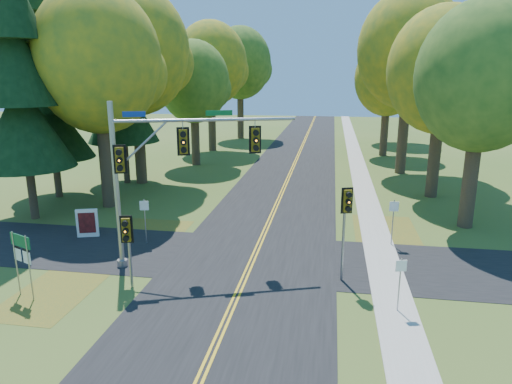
% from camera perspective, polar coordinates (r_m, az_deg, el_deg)
% --- Properties ---
extents(ground, '(160.00, 160.00, 0.00)m').
position_cam_1_polar(ground, '(20.75, -1.26, -10.32)').
color(ground, '#3C571E').
rests_on(ground, ground).
extents(road_main, '(8.00, 160.00, 0.02)m').
position_cam_1_polar(road_main, '(20.75, -1.26, -10.30)').
color(road_main, black).
rests_on(road_main, ground).
extents(road_cross, '(60.00, 6.00, 0.02)m').
position_cam_1_polar(road_cross, '(22.55, -0.31, -8.20)').
color(road_cross, black).
rests_on(road_cross, ground).
extents(centerline_left, '(0.10, 160.00, 0.01)m').
position_cam_1_polar(centerline_left, '(20.76, -1.54, -10.24)').
color(centerline_left, gold).
rests_on(centerline_left, road_main).
extents(centerline_right, '(0.10, 160.00, 0.01)m').
position_cam_1_polar(centerline_right, '(20.73, -0.99, -10.28)').
color(centerline_right, gold).
rests_on(centerline_right, road_main).
extents(sidewalk_east, '(1.60, 160.00, 0.06)m').
position_cam_1_polar(sidewalk_east, '(20.62, 16.26, -11.03)').
color(sidewalk_east, '#9E998E').
rests_on(sidewalk_east, ground).
extents(leaf_patch_w_near, '(4.00, 6.00, 0.00)m').
position_cam_1_polar(leaf_patch_w_near, '(26.13, -13.81, -5.39)').
color(leaf_patch_w_near, brown).
rests_on(leaf_patch_w_near, ground).
extents(leaf_patch_e, '(3.50, 8.00, 0.00)m').
position_cam_1_polar(leaf_patch_e, '(26.21, 16.11, -5.48)').
color(leaf_patch_e, brown).
rests_on(leaf_patch_e, ground).
extents(leaf_patch_w_far, '(3.00, 5.00, 0.00)m').
position_cam_1_polar(leaf_patch_w_far, '(20.92, -24.00, -11.44)').
color(leaf_patch_w_far, brown).
rests_on(leaf_patch_w_far, ground).
extents(tree_w_a, '(8.00, 8.00, 14.15)m').
position_cam_1_polar(tree_w_a, '(31.50, -18.99, 15.18)').
color(tree_w_a, '#38281C').
rests_on(tree_w_a, ground).
extents(tree_e_a, '(7.20, 7.20, 12.73)m').
position_cam_1_polar(tree_e_a, '(28.43, 26.54, 12.68)').
color(tree_e_a, '#38281C').
rests_on(tree_e_a, ground).
extents(tree_w_b, '(8.60, 8.60, 15.38)m').
position_cam_1_polar(tree_w_b, '(38.01, -14.88, 16.57)').
color(tree_w_b, '#38281C').
rests_on(tree_w_b, ground).
extents(tree_e_b, '(7.60, 7.60, 13.33)m').
position_cam_1_polar(tree_e_b, '(34.88, 22.42, 13.78)').
color(tree_e_b, '#38281C').
rests_on(tree_e_b, ground).
extents(tree_w_c, '(6.80, 6.80, 11.91)m').
position_cam_1_polar(tree_w_c, '(44.91, -7.71, 13.43)').
color(tree_w_c, '#38281C').
rests_on(tree_w_c, ground).
extents(tree_e_c, '(8.80, 8.80, 15.79)m').
position_cam_1_polar(tree_e_c, '(42.71, 18.75, 16.42)').
color(tree_e_c, '#38281C').
rests_on(tree_e_c, ground).
extents(tree_w_d, '(8.20, 8.20, 14.56)m').
position_cam_1_polar(tree_w_d, '(53.46, -5.59, 15.62)').
color(tree_w_d, '#38281C').
rests_on(tree_w_d, ground).
extents(tree_e_d, '(7.00, 7.00, 12.32)m').
position_cam_1_polar(tree_e_d, '(51.69, 16.24, 13.46)').
color(tree_e_d, '#38281C').
rests_on(tree_e_d, ground).
extents(tree_w_e, '(8.40, 8.40, 14.97)m').
position_cam_1_polar(tree_w_e, '(63.82, -1.91, 15.76)').
color(tree_w_e, '#38281C').
rests_on(tree_w_e, ground).
extents(tree_e_e, '(7.80, 7.80, 13.74)m').
position_cam_1_polar(tree_e_e, '(62.46, 16.32, 14.42)').
color(tree_e_e, '#38281C').
rests_on(tree_e_e, ground).
extents(pine_a, '(5.60, 5.60, 19.48)m').
position_cam_1_polar(pine_a, '(30.41, -27.80, 13.79)').
color(pine_a, '#38281C').
rests_on(pine_a, ground).
extents(pine_b, '(5.60, 5.60, 17.31)m').
position_cam_1_polar(pine_b, '(35.37, -24.70, 12.35)').
color(pine_b, '#38281C').
rests_on(pine_b, ground).
extents(pine_c, '(5.60, 5.60, 20.56)m').
position_cam_1_polar(pine_c, '(38.26, -16.80, 15.41)').
color(pine_c, '#38281C').
rests_on(pine_c, ground).
extents(traffic_mast, '(7.96, 3.17, 7.60)m').
position_cam_1_polar(traffic_mast, '(20.88, -11.66, 3.65)').
color(traffic_mast, gray).
rests_on(traffic_mast, ground).
extents(east_signal_pole, '(0.48, 0.57, 4.23)m').
position_cam_1_polar(east_signal_pole, '(19.31, 11.20, -2.36)').
color(east_signal_pole, gray).
rests_on(east_signal_pole, ground).
extents(ped_signal_pole, '(0.50, 0.59, 3.23)m').
position_cam_1_polar(ped_signal_pole, '(19.27, -15.80, -5.19)').
color(ped_signal_pole, gray).
rests_on(ped_signal_pole, ground).
extents(route_sign_cluster, '(1.18, 0.53, 2.72)m').
position_cam_1_polar(route_sign_cluster, '(20.30, -27.26, -6.75)').
color(route_sign_cluster, gray).
rests_on(route_sign_cluster, ground).
extents(info_kiosk, '(1.14, 0.49, 1.59)m').
position_cam_1_polar(info_kiosk, '(26.69, -20.33, -3.68)').
color(info_kiosk, white).
rests_on(info_kiosk, ground).
extents(reg_sign_e_north, '(0.47, 0.09, 2.47)m').
position_cam_1_polar(reg_sign_e_north, '(24.57, 16.80, -2.73)').
color(reg_sign_e_north, gray).
rests_on(reg_sign_e_north, ground).
extents(reg_sign_e_south, '(0.41, 0.14, 2.17)m').
position_cam_1_polar(reg_sign_e_south, '(17.99, 17.59, -9.91)').
color(reg_sign_e_south, gray).
rests_on(reg_sign_e_south, ground).
extents(reg_sign_w, '(0.46, 0.12, 2.44)m').
position_cam_1_polar(reg_sign_w, '(24.49, -13.75, -2.63)').
color(reg_sign_w, gray).
rests_on(reg_sign_w, ground).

